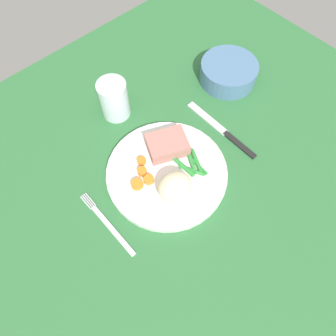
{
  "coord_description": "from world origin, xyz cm",
  "views": [
    {
      "loc": [
        -20.01,
        -25.49,
        61.05
      ],
      "look_at": [
        0.34,
        -3.16,
        4.6
      ],
      "focal_mm": 33.11,
      "sensor_mm": 36.0,
      "label": 1
    }
  ],
  "objects_px": {
    "dinner_plate": "(168,172)",
    "knife": "(222,131)",
    "meat_portion": "(167,145)",
    "fork": "(108,224)",
    "salad_bowl": "(229,71)",
    "water_glass": "(114,101)"
  },
  "relations": [
    {
      "from": "dinner_plate",
      "to": "water_glass",
      "type": "xyz_separation_m",
      "value": [
        0.02,
        0.2,
        0.03
      ]
    },
    {
      "from": "knife",
      "to": "water_glass",
      "type": "bearing_deg",
      "value": 128.28
    },
    {
      "from": "dinner_plate",
      "to": "water_glass",
      "type": "height_order",
      "value": "water_glass"
    },
    {
      "from": "fork",
      "to": "salad_bowl",
      "type": "relative_size",
      "value": 1.18
    },
    {
      "from": "dinner_plate",
      "to": "knife",
      "type": "distance_m",
      "value": 0.17
    },
    {
      "from": "dinner_plate",
      "to": "water_glass",
      "type": "relative_size",
      "value": 2.73
    },
    {
      "from": "knife",
      "to": "meat_portion",
      "type": "bearing_deg",
      "value": 165.08
    },
    {
      "from": "fork",
      "to": "water_glass",
      "type": "height_order",
      "value": "water_glass"
    },
    {
      "from": "fork",
      "to": "water_glass",
      "type": "xyz_separation_m",
      "value": [
        0.18,
        0.21,
        0.04
      ]
    },
    {
      "from": "fork",
      "to": "salad_bowl",
      "type": "bearing_deg",
      "value": 8.29
    },
    {
      "from": "water_glass",
      "to": "salad_bowl",
      "type": "height_order",
      "value": "water_glass"
    },
    {
      "from": "water_glass",
      "to": "salad_bowl",
      "type": "relative_size",
      "value": 0.67
    },
    {
      "from": "water_glass",
      "to": "meat_portion",
      "type": "bearing_deg",
      "value": -85.29
    },
    {
      "from": "dinner_plate",
      "to": "salad_bowl",
      "type": "xyz_separation_m",
      "value": [
        0.29,
        0.1,
        0.02
      ]
    },
    {
      "from": "meat_portion",
      "to": "salad_bowl",
      "type": "height_order",
      "value": "same"
    },
    {
      "from": "meat_portion",
      "to": "water_glass",
      "type": "xyz_separation_m",
      "value": [
        -0.01,
        0.16,
        0.01
      ]
    },
    {
      "from": "dinner_plate",
      "to": "water_glass",
      "type": "distance_m",
      "value": 0.21
    },
    {
      "from": "meat_portion",
      "to": "fork",
      "type": "xyz_separation_m",
      "value": [
        -0.2,
        -0.04,
        -0.03
      ]
    },
    {
      "from": "meat_portion",
      "to": "fork",
      "type": "height_order",
      "value": "meat_portion"
    },
    {
      "from": "knife",
      "to": "water_glass",
      "type": "height_order",
      "value": "water_glass"
    },
    {
      "from": "knife",
      "to": "water_glass",
      "type": "relative_size",
      "value": 2.19
    },
    {
      "from": "dinner_plate",
      "to": "meat_portion",
      "type": "xyz_separation_m",
      "value": [
        0.03,
        0.04,
        0.02
      ]
    }
  ]
}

